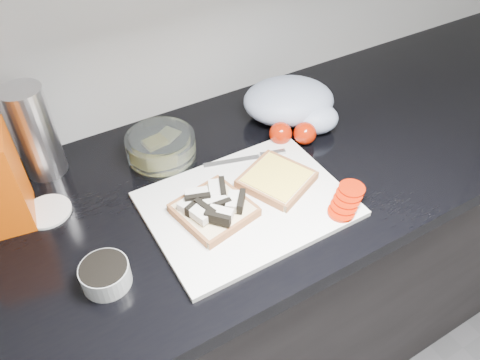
# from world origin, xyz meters

# --- Properties ---
(base_cabinet) EXTENTS (3.50, 0.60, 0.86)m
(base_cabinet) POSITION_xyz_m (0.00, 1.20, 0.43)
(base_cabinet) COLOR black
(base_cabinet) RESTS_ON ground
(countertop) EXTENTS (3.50, 0.64, 0.04)m
(countertop) POSITION_xyz_m (0.00, 1.20, 0.88)
(countertop) COLOR black
(countertop) RESTS_ON base_cabinet
(cutting_board) EXTENTS (0.40, 0.30, 0.01)m
(cutting_board) POSITION_xyz_m (0.11, 1.10, 0.91)
(cutting_board) COLOR white
(cutting_board) RESTS_ON countertop
(bread_left) EXTENTS (0.16, 0.16, 0.04)m
(bread_left) POSITION_xyz_m (0.04, 1.11, 0.93)
(bread_left) COLOR #CAB68E
(bread_left) RESTS_ON cutting_board
(bread_right) EXTENTS (0.18, 0.18, 0.02)m
(bread_right) POSITION_xyz_m (0.20, 1.12, 0.92)
(bread_right) COLOR #CAB68E
(bread_right) RESTS_ON cutting_board
(tomato_slices) EXTENTS (0.12, 0.10, 0.02)m
(tomato_slices) POSITION_xyz_m (0.28, 1.00, 0.92)
(tomato_slices) COLOR #A01803
(tomato_slices) RESTS_ON cutting_board
(knife) EXTENTS (0.19, 0.07, 0.01)m
(knife) POSITION_xyz_m (0.20, 1.21, 0.91)
(knife) COLOR #B8B8BD
(knife) RESTS_ON cutting_board
(seed_tub) EXTENTS (0.09, 0.09, 0.04)m
(seed_tub) POSITION_xyz_m (-0.20, 1.07, 0.92)
(seed_tub) COLOR #9BA0A0
(seed_tub) RESTS_ON countertop
(tub_lid) EXTENTS (0.13, 0.13, 0.01)m
(tub_lid) POSITION_xyz_m (-0.25, 1.29, 0.90)
(tub_lid) COLOR white
(tub_lid) RESTS_ON countertop
(glass_bowl) EXTENTS (0.16, 0.16, 0.06)m
(glass_bowl) POSITION_xyz_m (0.02, 1.33, 0.93)
(glass_bowl) COLOR silver
(glass_bowl) RESTS_ON countertop
(steel_canister) EXTENTS (0.09, 0.09, 0.21)m
(steel_canister) POSITION_xyz_m (-0.21, 1.43, 1.00)
(steel_canister) COLOR silver
(steel_canister) RESTS_ON countertop
(grocery_bag) EXTENTS (0.28, 0.27, 0.10)m
(grocery_bag) POSITION_xyz_m (0.37, 1.31, 0.95)
(grocery_bag) COLOR #A4ADCB
(grocery_bag) RESTS_ON countertop
(whole_tomatoes) EXTENTS (0.10, 0.08, 0.05)m
(whole_tomatoes) POSITION_xyz_m (0.32, 1.23, 0.93)
(whole_tomatoes) COLOR #A01803
(whole_tomatoes) RESTS_ON countertop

